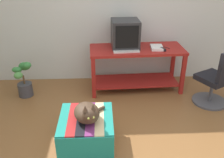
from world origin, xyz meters
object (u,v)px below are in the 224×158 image
at_px(keyboard, 126,51).
at_px(office_chair, 217,81).
at_px(stapler, 163,49).
at_px(tv_monitor, 125,34).
at_px(potted_plant, 24,81).
at_px(desk, 136,61).
at_px(ottoman_with_blanket, 87,131).
at_px(cat, 87,113).
at_px(book, 157,47).

relative_size(keyboard, office_chair, 0.45).
xyz_separation_m(keyboard, stapler, (0.57, 0.02, 0.01)).
xyz_separation_m(tv_monitor, stapler, (0.57, -0.18, -0.19)).
distance_m(potted_plant, office_chair, 2.94).
height_order(desk, tv_monitor, tv_monitor).
relative_size(tv_monitor, ottoman_with_blanket, 0.67).
height_order(ottoman_with_blanket, cat, cat).
distance_m(book, office_chair, 1.02).
bearing_deg(cat, stapler, 33.78).
relative_size(desk, office_chair, 1.70).
relative_size(tv_monitor, keyboard, 1.10).
xyz_separation_m(tv_monitor, office_chair, (1.30, -0.62, -0.54)).
distance_m(office_chair, stapler, 0.92).
height_order(ottoman_with_blanket, potted_plant, potted_plant).
xyz_separation_m(tv_monitor, book, (0.50, -0.09, -0.19)).
relative_size(ottoman_with_blanket, cat, 1.48).
xyz_separation_m(cat, potted_plant, (-1.06, 1.28, -0.24)).
xyz_separation_m(ottoman_with_blanket, stapler, (1.14, 1.27, 0.54)).
xyz_separation_m(desk, ottoman_with_blanket, (-0.76, -1.39, -0.30)).
bearing_deg(office_chair, stapler, -59.83).
distance_m(ottoman_with_blanket, potted_plant, 1.61).
distance_m(tv_monitor, potted_plant, 1.76).
distance_m(desk, office_chair, 1.25).
height_order(desk, potted_plant, desk).
relative_size(cat, office_chair, 0.50).
xyz_separation_m(tv_monitor, cat, (-0.55, -1.50, -0.44)).
relative_size(desk, ottoman_with_blanket, 2.29).
bearing_deg(potted_plant, keyboard, 0.74).
bearing_deg(book, office_chair, -29.95).
relative_size(keyboard, cat, 0.89).
distance_m(potted_plant, stapler, 2.24).
xyz_separation_m(desk, office_chair, (1.11, -0.56, -0.10)).
bearing_deg(potted_plant, ottoman_with_blanket, -49.62).
bearing_deg(desk, potted_plant, -177.27).
relative_size(book, office_chair, 0.29).
bearing_deg(book, stapler, -45.55).
xyz_separation_m(keyboard, potted_plant, (-1.61, -0.02, -0.48)).
bearing_deg(keyboard, cat, -116.76).
bearing_deg(tv_monitor, cat, -112.52).
height_order(book, office_chair, office_chair).
height_order(cat, stapler, stapler).
distance_m(book, potted_plant, 2.17).
relative_size(keyboard, book, 1.53).
distance_m(keyboard, cat, 1.43).
relative_size(tv_monitor, book, 1.68).
bearing_deg(tv_monitor, office_chair, -27.92).
distance_m(keyboard, potted_plant, 1.68).
distance_m(desk, stapler, 0.47).
bearing_deg(book, cat, -123.09).
bearing_deg(tv_monitor, book, -12.67).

